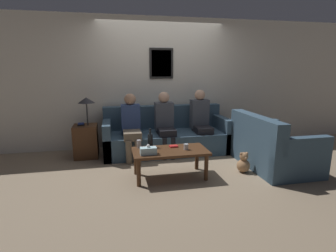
% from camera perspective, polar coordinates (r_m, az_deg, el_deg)
% --- Properties ---
extents(ground_plane, '(16.00, 16.00, 0.00)m').
position_cam_1_polar(ground_plane, '(4.72, 0.86, -7.44)').
color(ground_plane, gray).
extents(wall_back, '(9.00, 0.08, 2.60)m').
position_cam_1_polar(wall_back, '(5.45, -1.52, 9.27)').
color(wall_back, silver).
rests_on(wall_back, ground_plane).
extents(couch_main, '(2.38, 0.92, 0.87)m').
position_cam_1_polar(couch_main, '(5.15, -0.49, -2.30)').
color(couch_main, '#385166').
rests_on(couch_main, ground_plane).
extents(couch_side, '(0.92, 1.40, 0.87)m').
position_cam_1_polar(couch_side, '(4.67, 21.49, -4.70)').
color(couch_side, '#385166').
rests_on(couch_side, ground_plane).
extents(coffee_table, '(1.10, 0.56, 0.43)m').
position_cam_1_polar(coffee_table, '(3.90, 0.45, -6.07)').
color(coffee_table, '#4C2D19').
rests_on(coffee_table, ground_plane).
extents(side_table_with_lamp, '(0.42, 0.42, 1.10)m').
position_cam_1_polar(side_table_with_lamp, '(5.02, -17.42, -2.53)').
color(side_table_with_lamp, '#4C2D19').
rests_on(side_table_with_lamp, ground_plane).
extents(wine_bottle, '(0.08, 0.08, 0.29)m').
position_cam_1_polar(wine_bottle, '(4.01, -3.90, -3.06)').
color(wine_bottle, black).
rests_on(wine_bottle, coffee_table).
extents(drinking_glass, '(0.07, 0.07, 0.09)m').
position_cam_1_polar(drinking_glass, '(3.90, 3.95, -4.53)').
color(drinking_glass, silver).
rests_on(drinking_glass, coffee_table).
extents(book_stack, '(0.13, 0.10, 0.02)m').
position_cam_1_polar(book_stack, '(4.03, 1.23, -4.42)').
color(book_stack, red).
rests_on(book_stack, coffee_table).
extents(soda_can, '(0.07, 0.07, 0.12)m').
position_cam_1_polar(soda_can, '(4.00, -6.32, -3.90)').
color(soda_can, '#BCBCC1').
rests_on(soda_can, coffee_table).
extents(tissue_box, '(0.23, 0.12, 0.15)m').
position_cam_1_polar(tissue_box, '(3.69, -4.30, -5.38)').
color(tissue_box, silver).
rests_on(tissue_box, coffee_table).
extents(person_left, '(0.34, 0.64, 1.16)m').
position_cam_1_polar(person_left, '(4.78, -8.00, 0.41)').
color(person_left, '#756651').
rests_on(person_left, ground_plane).
extents(person_middle, '(0.34, 0.59, 1.18)m').
position_cam_1_polar(person_middle, '(4.90, -0.65, 0.98)').
color(person_middle, black).
rests_on(person_middle, ground_plane).
extents(person_right, '(0.34, 0.59, 1.20)m').
position_cam_1_polar(person_right, '(5.11, 7.17, 1.48)').
color(person_right, black).
rests_on(person_right, ground_plane).
extents(teddy_bear, '(0.21, 0.21, 0.32)m').
position_cam_1_polar(teddy_bear, '(4.33, 16.10, -7.83)').
color(teddy_bear, '#A87A51').
rests_on(teddy_bear, ground_plane).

